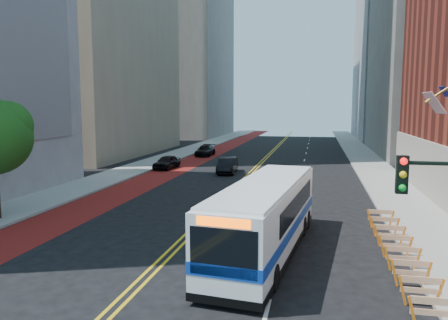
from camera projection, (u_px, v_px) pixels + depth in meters
ground at (146, 277)px, 16.50m from camera, size 160.00×160.00×0.00m
sidewalk_left at (148, 164)px, 48.10m from camera, size 4.00×140.00×0.15m
sidewalk_right at (376, 171)px, 43.12m from camera, size 4.00×140.00×0.15m
bus_lane_paint at (181, 166)px, 47.30m from camera, size 3.60×140.00×0.01m
center_line_inner at (254, 168)px, 45.66m from camera, size 0.14×140.00×0.01m
center_line_outer at (257, 168)px, 45.58m from camera, size 0.14×140.00×0.01m
lane_dashes at (304, 160)px, 52.39m from camera, size 0.14×98.20×0.01m
construction_barriers at (399, 249)px, 17.75m from camera, size 1.42×10.91×1.00m
traffic_signal at (448, 218)px, 10.69m from camera, size 2.21×0.34×5.07m
transit_bus at (266, 216)px, 19.07m from camera, size 3.84×11.85×3.20m
car_a at (167, 162)px, 45.07m from camera, size 2.08×4.28×1.41m
car_b at (227, 165)px, 42.25m from camera, size 1.93×4.71×1.52m
car_c at (205, 150)px, 57.04m from camera, size 2.03×4.84×1.40m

